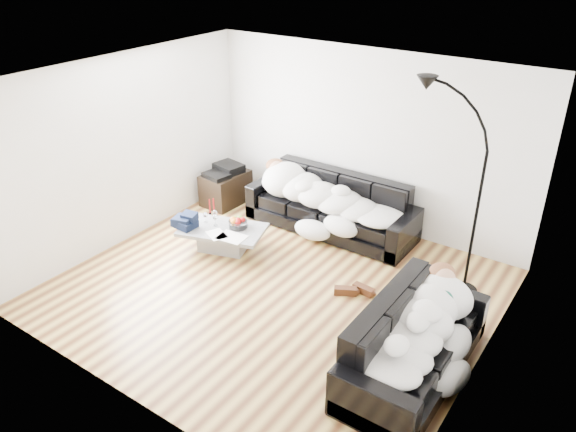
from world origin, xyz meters
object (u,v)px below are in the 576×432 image
Objects in this scene: sofa_right at (415,340)px; fruit_bowl at (238,222)px; sleeper_right at (418,322)px; candle_left at (210,207)px; shoes at (354,290)px; floor_lamp at (477,210)px; av_cabinet at (226,188)px; sofa_back at (331,204)px; coffee_table at (223,239)px; wine_glass_c at (215,220)px; sleeper_back at (330,192)px; candle_right at (214,207)px; wine_glass_b at (206,217)px; stereo at (225,170)px; wine_glass_a at (215,215)px.

fruit_bowl is at bearing 72.99° from sofa_right.
sleeper_right is at bearing -17.01° from fruit_bowl.
candle_left is 2.47m from shoes.
floor_lamp is at bearing 1.73° from sleeper_right.
sofa_back is at bearing 8.15° from av_cabinet.
sleeper_right is (0.00, 0.00, 0.23)m from sofa_right.
shoes is at bearing 2.80° from coffee_table.
sofa_back is at bearing 52.02° from wine_glass_c.
coffee_table is 0.33m from fruit_bowl.
sleeper_back is 9.23× the size of candle_left.
sleeper_back is 1.25× the size of sleeper_right.
candle_left reaches higher than wine_glass_c.
candle_right reaches higher than shoes.
sofa_right is 8.58× the size of candle_left.
sofa_back is at bearing 46.45° from sleeper_right.
sleeper_right reaches higher than wine_glass_b.
stereo is (-1.86, -0.18, 0.17)m from sofa_back.
stereo is (-1.86, -0.13, -0.05)m from sleeper_back.
sofa_back is 14.67× the size of wine_glass_c.
sleeper_back reaches higher than sleeper_right.
sleeper_right reaches higher than fruit_bowl.
shoes is 3.19m from stereo.
av_cabinet is at bearing 0.00° from stereo.
wine_glass_b is (-1.23, -1.30, -0.22)m from sleeper_back.
wine_glass_c reaches higher than wine_glass_a.
sofa_back reaches higher than candle_left.
wine_glass_b is at bearing 77.44° from sleeper_right.
sleeper_back reaches higher than candle_right.
wine_glass_c is at bearing -153.47° from fruit_bowl.
wine_glass_c reaches higher than wine_glass_b.
floor_lamp is at bearing 11.27° from candle_right.
wine_glass_c is 0.74× the size of candle_left.
floor_lamp is at bearing -0.80° from av_cabinet.
sleeper_right is 3.63× the size of shoes.
shoes is (-1.14, 0.87, -0.57)m from sleeper_right.
sleeper_right is 1.77m from floor_lamp.
candle_left is 0.49× the size of shoes.
candle_right reaches higher than wine_glass_b.
sleeper_right is at bearing -14.84° from wine_glass_a.
candle_left is at bearing -51.37° from stereo.
sleeper_back reaches higher than stereo.
candle_right is at bearing 159.64° from shoes.
wine_glass_b is (-0.30, 0.00, 0.24)m from coffee_table.
shoes is at bearing -0.85° from wine_glass_a.
candle_left reaches higher than fruit_bowl.
wine_glass_b is (-1.23, -1.35, -0.00)m from sofa_back.
coffee_table is 1.50m from av_cabinet.
wine_glass_b is (-3.46, 0.77, 0.01)m from sofa_right.
wine_glass_a is (-0.41, -0.02, -0.00)m from fruit_bowl.
sleeper_right is 6.52× the size of candle_right.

